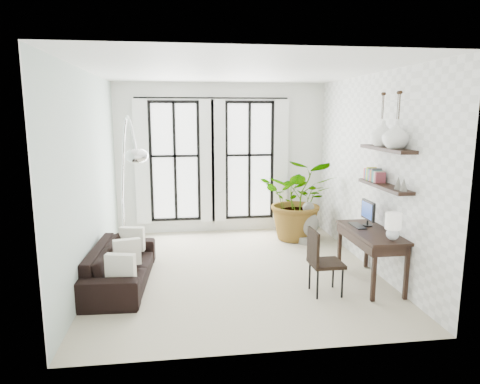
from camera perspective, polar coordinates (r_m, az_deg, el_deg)
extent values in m
plane|color=#B7AF91|center=(7.19, -0.51, -10.41)|extent=(5.00, 5.00, 0.00)
plane|color=white|center=(6.76, -0.56, 15.88)|extent=(5.00, 5.00, 0.00)
plane|color=#AFC3B9|center=(6.89, -19.46, 1.83)|extent=(0.00, 5.00, 5.00)
plane|color=white|center=(7.41, 17.01, 2.54)|extent=(0.00, 5.00, 5.00)
plane|color=white|center=(9.26, -2.46, 4.46)|extent=(4.50, 0.00, 4.50)
cube|color=white|center=(9.20, -8.67, 4.00)|extent=(1.00, 0.02, 2.50)
cube|color=white|center=(9.14, -12.96, 3.81)|extent=(0.30, 0.04, 2.60)
cube|color=white|center=(9.11, -4.39, 4.03)|extent=(0.30, 0.04, 2.60)
cube|color=white|center=(9.31, 1.25, 4.19)|extent=(1.00, 0.02, 2.50)
cube|color=white|center=(9.13, -2.89, 4.05)|extent=(0.30, 0.04, 2.60)
cube|color=white|center=(9.34, 5.48, 4.16)|extent=(0.30, 0.04, 2.60)
cylinder|color=black|center=(9.08, -3.74, 12.42)|extent=(3.20, 0.03, 0.03)
cube|color=black|center=(6.66, 18.69, 0.73)|extent=(0.25, 1.30, 0.05)
cube|color=black|center=(6.60, 18.96, 5.45)|extent=(0.25, 1.30, 0.05)
cube|color=#E8413A|center=(7.13, 16.80, 2.38)|extent=(0.16, 0.04, 0.18)
cube|color=#3571BA|center=(7.09, 16.95, 2.33)|extent=(0.16, 0.04, 0.18)
cube|color=gold|center=(7.05, 17.10, 2.28)|extent=(0.16, 0.04, 0.18)
cube|color=#3AAF67|center=(7.01, 17.25, 2.23)|extent=(0.16, 0.04, 0.18)
cube|color=purple|center=(6.97, 17.41, 2.17)|extent=(0.16, 0.04, 0.18)
cube|color=orange|center=(6.93, 17.56, 2.12)|extent=(0.16, 0.04, 0.18)
cube|color=#525252|center=(6.89, 17.72, 2.06)|extent=(0.16, 0.03, 0.18)
cube|color=teal|center=(6.85, 17.88, 2.01)|extent=(0.16, 0.03, 0.18)
cube|color=#C7A38E|center=(6.81, 18.04, 1.95)|extent=(0.16, 0.03, 0.18)
cube|color=brown|center=(6.77, 18.20, 1.90)|extent=(0.16, 0.03, 0.18)
cone|color=slate|center=(6.29, 20.35, 1.16)|extent=(0.10, 0.10, 0.18)
cone|color=slate|center=(6.16, 20.99, 0.93)|extent=(0.10, 0.10, 0.18)
imported|color=black|center=(6.80, -15.59, -9.35)|extent=(0.90, 2.10, 0.60)
cube|color=silver|center=(6.07, -15.63, -9.79)|extent=(0.40, 0.12, 0.40)
cube|color=silver|center=(6.72, -14.82, -7.75)|extent=(0.40, 0.12, 0.40)
cube|color=silver|center=(7.39, -14.16, -6.08)|extent=(0.40, 0.12, 0.40)
imported|color=#2D7228|center=(8.79, 7.88, -0.96)|extent=(1.88, 1.76, 1.68)
cube|color=black|center=(6.74, 17.12, -5.11)|extent=(0.59, 1.40, 0.04)
cube|color=black|center=(6.75, 16.91, -5.91)|extent=(0.54, 1.33, 0.13)
cube|color=black|center=(6.21, 17.41, -10.42)|extent=(0.05, 0.05, 0.78)
cube|color=black|center=(6.42, 21.31, -9.98)|extent=(0.05, 0.05, 0.78)
cube|color=black|center=(7.33, 13.14, -7.00)|extent=(0.05, 0.05, 0.78)
cube|color=black|center=(7.51, 16.55, -6.74)|extent=(0.05, 0.05, 0.78)
cube|color=black|center=(6.93, 16.72, -2.36)|extent=(0.04, 0.42, 0.30)
cube|color=navy|center=(6.92, 16.53, -2.36)|extent=(0.00, 0.36, 0.24)
cube|color=black|center=(6.92, 15.40, -4.35)|extent=(0.15, 0.40, 0.02)
sphere|color=silver|center=(6.27, 19.67, -5.37)|extent=(0.18, 0.18, 0.18)
cylinder|color=white|center=(6.22, 19.78, -3.68)|extent=(0.22, 0.22, 0.22)
cube|color=black|center=(6.30, 11.42, -9.31)|extent=(0.45, 0.45, 0.05)
cube|color=black|center=(6.16, 9.73, -7.27)|extent=(0.04, 0.45, 0.50)
cylinder|color=black|center=(6.18, 10.27, -12.09)|extent=(0.03, 0.03, 0.42)
cylinder|color=black|center=(6.29, 13.46, -11.78)|extent=(0.03, 0.03, 0.42)
cylinder|color=black|center=(6.49, 9.28, -10.91)|extent=(0.03, 0.03, 0.42)
cylinder|color=black|center=(6.60, 12.33, -10.65)|extent=(0.03, 0.03, 0.42)
cylinder|color=silver|center=(8.01, -15.07, -8.17)|extent=(0.38, 0.38, 0.11)
cylinder|color=silver|center=(7.87, -15.24, -4.53)|extent=(0.04, 0.04, 1.05)
ellipsoid|color=silver|center=(6.46, -13.59, 4.71)|extent=(0.34, 0.34, 0.22)
cylinder|color=slate|center=(8.77, 8.99, -6.20)|extent=(0.46, 0.46, 0.14)
ellipsoid|color=slate|center=(8.68, 9.05, -4.15)|extent=(0.42, 0.42, 0.51)
sphere|color=slate|center=(8.61, 9.11, -2.06)|extent=(0.23, 0.23, 0.23)
imported|color=white|center=(6.36, 20.08, 7.17)|extent=(0.37, 0.37, 0.38)
imported|color=white|center=(6.72, 18.50, 7.40)|extent=(0.37, 0.37, 0.38)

